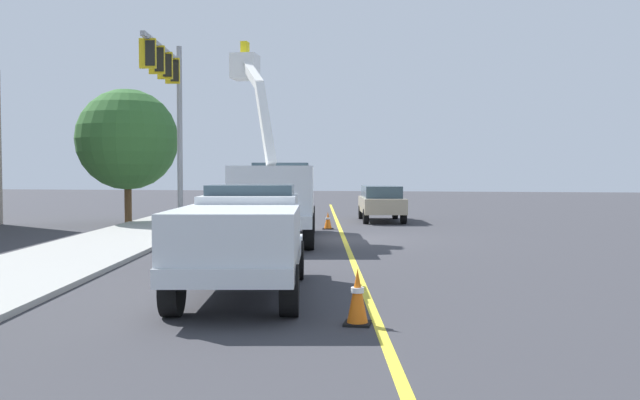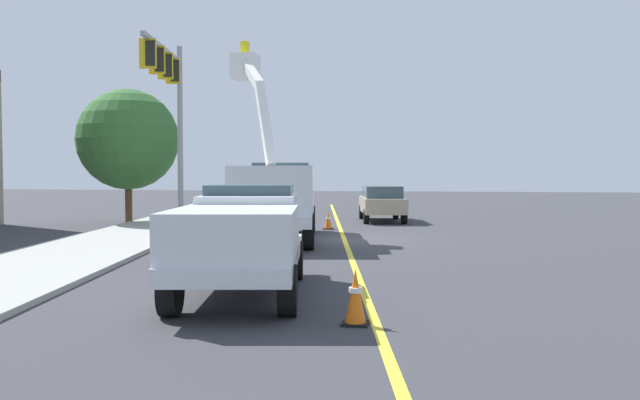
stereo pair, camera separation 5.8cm
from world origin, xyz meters
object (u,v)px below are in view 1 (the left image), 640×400
Objects in this scene: utility_bucket_truck at (276,193)px; service_pickup_truck at (243,236)px; traffic_cone_leading at (357,297)px; traffic_cone_mid_front at (328,221)px; passing_minivan at (381,201)px; traffic_signal_mast at (169,91)px.

utility_bucket_truck is 10.33m from service_pickup_truck.
traffic_cone_leading is 16.94m from traffic_cone_mid_front.
passing_minivan is at bearing 4.26° from traffic_cone_leading.
traffic_signal_mast reaches higher than service_pickup_truck.
utility_bucket_truck is at bearing 10.89° from service_pickup_truck.
service_pickup_truck is at bearing 177.60° from passing_minivan.
traffic_cone_mid_front is at bearing 11.35° from traffic_cone_leading.
utility_bucket_truck is at bearing -111.22° from traffic_signal_mast.
service_pickup_truck is (-10.13, -1.95, -0.49)m from utility_bucket_truck.
traffic_signal_mast is at bearing 68.78° from utility_bucket_truck.
traffic_signal_mast is (1.82, 4.67, 3.85)m from utility_bucket_truck.
traffic_signal_mast is at bearing 115.09° from traffic_cone_mid_front.
traffic_cone_leading is at bearing -160.19° from utility_bucket_truck.
traffic_cone_mid_front is 8.11m from traffic_signal_mast.
passing_minivan is 11.51m from traffic_signal_mast.
utility_bucket_truck is 4.77m from traffic_cone_mid_front.
traffic_cone_leading is (-21.49, -1.60, -0.55)m from passing_minivan.
traffic_cone_mid_front is 0.10× the size of traffic_signal_mast.
traffic_signal_mast is at bearing 29.01° from service_pickup_truck.
passing_minivan is at bearing -19.57° from traffic_cone_mid_front.
service_pickup_truck is 1.16× the size of passing_minivan.
utility_bucket_truck is 11.88× the size of traffic_cone_mid_front.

